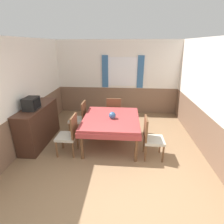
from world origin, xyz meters
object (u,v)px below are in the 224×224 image
(sideboard, at_px, (39,124))
(chair_head_window, at_px, (114,112))
(chair_left_near, at_px, (69,134))
(chair_right_near, at_px, (151,137))
(dining_table, at_px, (111,121))
(vase, at_px, (112,115))
(tv, at_px, (31,104))
(chair_left_far, at_px, (80,117))

(sideboard, bearing_deg, chair_head_window, 29.01)
(chair_left_near, bearing_deg, chair_right_near, -90.00)
(chair_head_window, bearing_deg, dining_table, -90.00)
(chair_left_near, relative_size, vase, 5.72)
(tv, bearing_deg, chair_left_far, 38.23)
(chair_left_far, height_order, vase, chair_left_far)
(dining_table, xyz_separation_m, chair_left_far, (-0.93, 0.49, -0.13))
(chair_head_window, relative_size, vase, 5.72)
(tv, height_order, vase, tv)
(chair_left_near, height_order, sideboard, sideboard)
(chair_left_near, distance_m, chair_head_window, 1.76)
(chair_left_near, xyz_separation_m, chair_right_near, (1.85, 0.00, 0.00))
(chair_left_far, bearing_deg, tv, 128.23)
(sideboard, height_order, vase, sideboard)
(dining_table, distance_m, vase, 0.20)
(chair_left_near, height_order, chair_head_window, same)
(chair_left_far, relative_size, tv, 2.53)
(chair_left_near, height_order, tv, tv)
(chair_head_window, height_order, tv, tv)
(chair_right_near, bearing_deg, dining_table, -117.74)
(chair_head_window, xyz_separation_m, sideboard, (-1.88, -1.04, -0.01))
(chair_left_far, height_order, chair_head_window, same)
(chair_right_near, height_order, sideboard, sideboard)
(sideboard, xyz_separation_m, tv, (0.02, -0.21, 0.64))
(dining_table, relative_size, chair_head_window, 1.60)
(chair_head_window, bearing_deg, chair_left_far, -150.65)
(dining_table, bearing_deg, chair_right_near, -27.74)
(vase, bearing_deg, chair_left_far, 150.64)
(chair_left_near, relative_size, sideboard, 0.62)
(chair_left_near, height_order, vase, chair_left_near)
(chair_right_near, relative_size, sideboard, 0.62)
(sideboard, distance_m, vase, 1.93)
(chair_left_far, xyz_separation_m, chair_head_window, (0.93, 0.52, 0.00))
(sideboard, xyz_separation_m, vase, (1.91, -0.02, 0.32))
(dining_table, bearing_deg, tv, -172.48)
(dining_table, distance_m, chair_left_far, 1.05)
(chair_right_near, bearing_deg, chair_left_near, -90.00)
(chair_right_near, relative_size, tv, 2.53)
(sideboard, bearing_deg, chair_left_far, 28.68)
(chair_right_near, bearing_deg, vase, -115.94)
(chair_right_near, bearing_deg, sideboard, -99.22)
(chair_left_near, distance_m, sideboard, 1.05)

